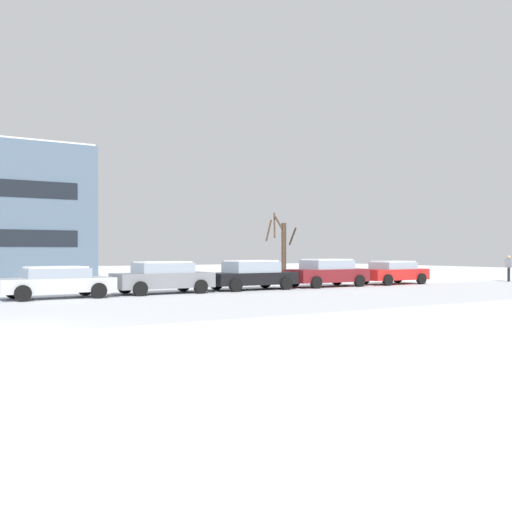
{
  "coord_description": "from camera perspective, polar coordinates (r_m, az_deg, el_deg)",
  "views": [
    {
      "loc": [
        -2.59,
        -15.94,
        1.95
      ],
      "look_at": [
        11.28,
        5.74,
        1.72
      ],
      "focal_mm": 42.92,
      "sensor_mm": 36.0,
      "label": 1
    }
  ],
  "objects": [
    {
      "name": "parked_car_silver",
      "position": [
        26.18,
        -18.15,
        -2.3
      ],
      "size": [
        4.55,
        2.04,
        1.3
      ],
      "color": "silver",
      "rests_on": "ground"
    },
    {
      "name": "tree_far_mid",
      "position": [
        36.17,
        2.49,
        0.71
      ],
      "size": [
        2.08,
        2.06,
        4.24
      ],
      "color": "#423326",
      "rests_on": "ground"
    },
    {
      "name": "parked_car_red",
      "position": [
        36.33,
        12.64,
        -1.48
      ],
      "size": [
        4.14,
        2.09,
        1.35
      ],
      "color": "red",
      "rests_on": "ground"
    },
    {
      "name": "pedestrian_crossing",
      "position": [
        41.89,
        22.5,
        -0.88
      ],
      "size": [
        0.54,
        0.44,
        1.66
      ],
      "color": "black",
      "rests_on": "ground"
    },
    {
      "name": "parked_car_maroon",
      "position": [
        33.17,
        6.63,
        -1.55
      ],
      "size": [
        4.56,
        2.1,
        1.5
      ],
      "color": "maroon",
      "rests_on": "ground"
    },
    {
      "name": "parked_car_black",
      "position": [
        30.38,
        -0.45,
        -1.77
      ],
      "size": [
        4.48,
        2.1,
        1.47
      ],
      "color": "black",
      "rests_on": "ground"
    },
    {
      "name": "parked_car_gray",
      "position": [
        27.98,
        -8.67,
        -1.96
      ],
      "size": [
        4.47,
        2.02,
        1.46
      ],
      "color": "slate",
      "rests_on": "ground"
    }
  ]
}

